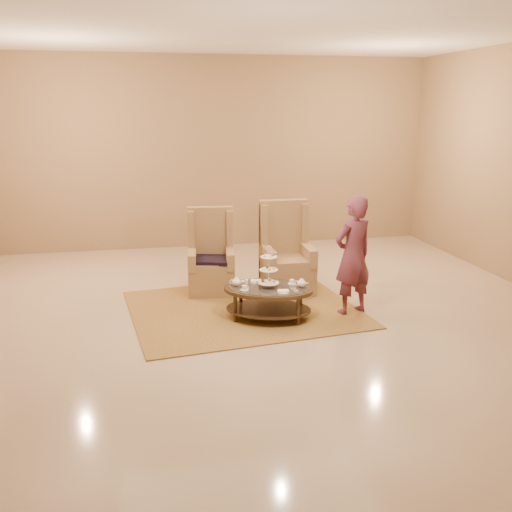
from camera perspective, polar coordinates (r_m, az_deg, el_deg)
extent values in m
plane|color=tan|center=(7.26, 0.76, -6.16)|extent=(8.00, 8.00, 0.00)
cube|color=silver|center=(7.26, 0.76, -6.16)|extent=(8.00, 8.00, 0.02)
cube|color=#957551|center=(10.76, -3.84, 10.22)|extent=(8.00, 0.04, 3.50)
cube|color=olive|center=(7.53, -1.27, -5.33)|extent=(3.13, 2.71, 0.02)
cylinder|color=black|center=(7.02, -2.09, -5.30)|extent=(0.06, 0.06, 0.37)
cylinder|color=black|center=(6.94, 4.23, -5.60)|extent=(0.06, 0.06, 0.37)
cylinder|color=black|center=(7.40, -1.53, -4.24)|extent=(0.06, 0.06, 0.37)
cylinder|color=black|center=(7.32, 4.46, -4.51)|extent=(0.06, 0.06, 0.37)
cylinder|color=silver|center=(7.02, 1.28, -1.32)|extent=(0.01, 0.01, 0.46)
torus|color=silver|center=(6.96, 1.29, 0.50)|extent=(0.11, 0.05, 0.12)
cylinder|color=white|center=(7.07, 1.27, -2.68)|extent=(0.33, 0.33, 0.01)
cylinder|color=white|center=(7.02, 1.28, -1.39)|extent=(0.29, 0.29, 0.01)
cylinder|color=white|center=(6.97, 1.28, -0.09)|extent=(0.26, 0.26, 0.01)
cylinder|color=#D8766E|center=(7.05, 1.84, -2.56)|extent=(0.05, 0.05, 0.03)
cylinder|color=#DFB56F|center=(7.13, 1.34, -2.36)|extent=(0.05, 0.05, 0.03)
cylinder|color=brown|center=(7.07, 0.70, -2.51)|extent=(0.05, 0.05, 0.03)
cylinder|color=white|center=(6.99, 1.20, -2.70)|extent=(0.05, 0.05, 0.03)
ellipsoid|color=#DFB56F|center=(7.02, 1.78, -1.22)|extent=(0.05, 0.05, 0.03)
ellipsoid|color=brown|center=(7.07, 1.19, -1.11)|extent=(0.05, 0.05, 0.03)
ellipsoid|color=white|center=(7.00, 0.77, -1.27)|extent=(0.05, 0.05, 0.03)
ellipsoid|color=#D8766E|center=(6.95, 1.37, -1.39)|extent=(0.05, 0.05, 0.03)
cube|color=brown|center=(7.00, 1.69, 0.07)|extent=(0.05, 0.04, 0.02)
cube|color=white|center=(7.02, 1.08, 0.12)|extent=(0.05, 0.04, 0.02)
cube|color=#D8766E|center=(6.95, 0.88, -0.03)|extent=(0.05, 0.04, 0.02)
cube|color=#DFB56F|center=(6.92, 1.50, -0.09)|extent=(0.05, 0.04, 0.02)
ellipsoid|color=white|center=(7.11, -1.99, -2.62)|extent=(0.14, 0.14, 0.09)
cylinder|color=white|center=(7.09, -2.00, -2.27)|extent=(0.07, 0.07, 0.01)
sphere|color=white|center=(7.09, -2.00, -2.17)|extent=(0.02, 0.02, 0.02)
cone|color=white|center=(7.10, -1.44, -2.61)|extent=(0.07, 0.04, 0.05)
torus|color=white|center=(7.12, -2.43, -2.60)|extent=(0.06, 0.03, 0.06)
ellipsoid|color=white|center=(7.08, 4.57, -2.74)|extent=(0.14, 0.14, 0.09)
cylinder|color=white|center=(7.06, 4.58, -2.38)|extent=(0.07, 0.07, 0.01)
sphere|color=white|center=(7.06, 4.58, -2.29)|extent=(0.02, 0.02, 0.02)
cone|color=white|center=(7.07, 5.13, -2.72)|extent=(0.07, 0.04, 0.05)
torus|color=white|center=(7.08, 4.12, -2.72)|extent=(0.06, 0.03, 0.06)
cylinder|color=white|center=(6.96, -1.16, -3.39)|extent=(0.13, 0.13, 0.01)
cylinder|color=white|center=(6.95, -1.16, -3.17)|extent=(0.08, 0.08, 0.05)
torus|color=white|center=(6.95, -0.87, -3.18)|extent=(0.03, 0.02, 0.03)
cylinder|color=white|center=(7.21, 3.60, -2.77)|extent=(0.13, 0.13, 0.01)
cylinder|color=white|center=(7.20, 3.61, -2.55)|extent=(0.08, 0.08, 0.05)
torus|color=white|center=(7.20, 3.89, -2.57)|extent=(0.03, 0.02, 0.03)
cylinder|color=white|center=(7.28, 0.00, -2.58)|extent=(0.19, 0.19, 0.01)
cube|color=white|center=(7.27, 0.00, -2.48)|extent=(0.14, 0.11, 0.02)
cylinder|color=white|center=(6.89, 2.75, -3.61)|extent=(0.19, 0.19, 0.01)
cube|color=white|center=(6.88, 2.76, -3.51)|extent=(0.14, 0.11, 0.02)
cylinder|color=white|center=(7.20, -0.97, -2.57)|extent=(0.05, 0.05, 0.06)
cylinder|color=white|center=(6.93, 4.01, -3.49)|extent=(0.07, 0.07, 0.01)
cylinder|color=#D8766E|center=(6.92, 4.01, -3.42)|extent=(0.05, 0.05, 0.01)
cylinder|color=white|center=(7.01, 3.76, -3.27)|extent=(0.07, 0.07, 0.01)
cylinder|color=brown|center=(7.01, 3.76, -3.20)|extent=(0.05, 0.05, 0.01)
cylinder|color=white|center=(7.28, -1.31, -2.54)|extent=(0.07, 0.07, 0.01)
cylinder|color=white|center=(7.28, -1.31, -2.47)|extent=(0.05, 0.05, 0.01)
cube|color=#9D7749|center=(8.19, -4.47, -2.32)|extent=(0.71, 0.71, 0.39)
cube|color=#9D7749|center=(8.08, -4.50, -0.80)|extent=(0.61, 0.61, 0.09)
cube|color=#9D7749|center=(8.34, -4.55, 0.87)|extent=(0.66, 0.20, 1.20)
cube|color=#9D7749|center=(8.24, -6.50, 2.63)|extent=(0.11, 0.21, 0.55)
cube|color=#9D7749|center=(8.25, -2.66, 2.72)|extent=(0.11, 0.21, 0.55)
cube|color=#9D7749|center=(8.06, -6.40, -0.33)|extent=(0.18, 0.59, 0.24)
cube|color=#9D7749|center=(8.06, -2.61, -0.25)|extent=(0.18, 0.59, 0.24)
cube|color=black|center=(8.03, -4.50, -0.41)|extent=(0.61, 0.57, 0.06)
cube|color=#9D7749|center=(8.19, 3.12, -2.18)|extent=(0.71, 0.71, 0.42)
cube|color=#9D7749|center=(8.07, 3.22, -0.53)|extent=(0.60, 0.60, 0.10)
cube|color=#9D7749|center=(8.35, 2.70, 1.26)|extent=(0.70, 0.16, 1.29)
cube|color=#9D7749|center=(8.19, 0.75, 3.14)|extent=(0.10, 0.22, 0.60)
cube|color=#9D7749|center=(8.32, 4.80, 3.27)|extent=(0.10, 0.22, 0.60)
cube|color=#9D7749|center=(7.99, 1.22, -0.08)|extent=(0.13, 0.63, 0.26)
cube|color=#9D7749|center=(8.12, 5.21, 0.11)|extent=(0.13, 0.63, 0.26)
imported|color=#5D2836|center=(7.29, 9.68, 0.02)|extent=(0.65, 0.53, 1.53)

